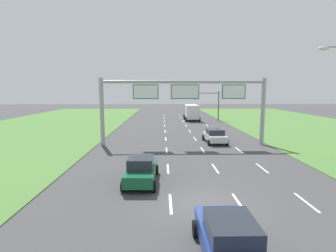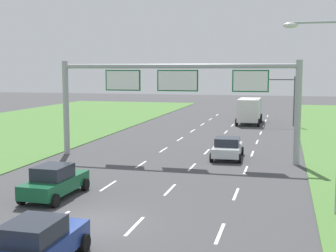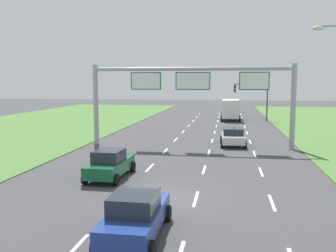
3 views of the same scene
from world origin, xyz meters
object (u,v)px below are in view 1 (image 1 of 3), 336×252
at_px(sign_gantry, 184,98).
at_px(traffic_light_mast, 209,100).
at_px(car_lead_silver, 141,170).
at_px(box_truck, 191,112).
at_px(car_near_red, 229,241).
at_px(car_mid_lane, 215,136).

xyz_separation_m(sign_gantry, traffic_light_mast, (6.52, 22.37, -1.07)).
distance_m(car_lead_silver, traffic_light_mast, 35.33).
distance_m(car_lead_silver, box_truck, 35.75).
bearing_deg(car_near_red, sign_gantry, 89.51).
bearing_deg(car_mid_lane, traffic_light_mast, 79.94).
bearing_deg(box_truck, traffic_light_mast, -22.90).
bearing_deg(traffic_light_mast, sign_gantry, -106.24).
relative_size(car_lead_silver, sign_gantry, 0.25).
height_order(car_mid_lane, box_truck, box_truck).
bearing_deg(box_truck, car_lead_silver, -100.97).
relative_size(car_near_red, box_truck, 0.61).
bearing_deg(car_mid_lane, car_near_red, -102.08).
bearing_deg(traffic_light_mast, car_lead_silver, -106.68).
bearing_deg(car_near_red, traffic_light_mast, 80.75).
bearing_deg(traffic_light_mast, box_truck, 156.79).
distance_m(car_near_red, car_mid_lane, 20.68).
bearing_deg(car_lead_silver, traffic_light_mast, 74.87).
height_order(box_truck, sign_gantry, sign_gantry).
xyz_separation_m(car_lead_silver, sign_gantry, (3.58, 11.34, 4.12)).
relative_size(car_lead_silver, car_mid_lane, 1.03).
distance_m(car_near_red, car_lead_silver, 8.63).
distance_m(car_mid_lane, sign_gantry, 5.57).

